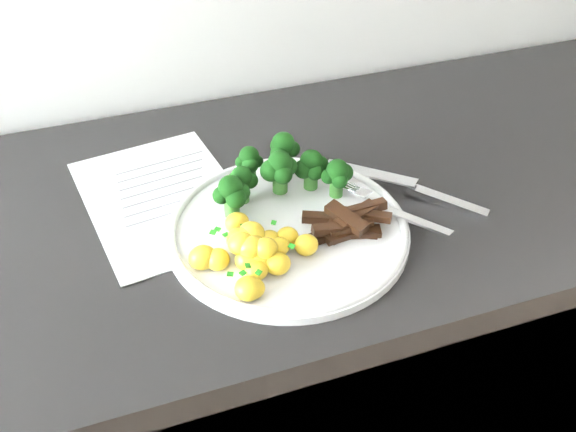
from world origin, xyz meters
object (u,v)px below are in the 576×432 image
at_px(counter, 287,385).
at_px(knife, 425,194).
at_px(fork, 392,209).
at_px(beef_strips, 348,223).
at_px(plate, 288,229).
at_px(recipe_paper, 163,198).
at_px(broccoli, 278,170).
at_px(potatoes, 252,251).

xyz_separation_m(counter, knife, (0.18, -0.07, 0.44)).
relative_size(counter, fork, 13.85).
bearing_deg(beef_strips, plate, 157.57).
relative_size(recipe_paper, plate, 0.99).
bearing_deg(knife, fork, -157.09).
height_order(counter, plate, plate).
relative_size(broccoli, beef_strips, 1.52).
distance_m(plate, knife, 0.20).
height_order(potatoes, knife, potatoes).
bearing_deg(beef_strips, broccoli, 121.26).
relative_size(recipe_paper, beef_strips, 2.44).
xyz_separation_m(beef_strips, fork, (0.07, 0.01, -0.00)).
distance_m(recipe_paper, beef_strips, 0.26).
bearing_deg(knife, broccoli, 162.25).
bearing_deg(potatoes, fork, 7.95).
bearing_deg(knife, plate, -177.55).
xyz_separation_m(counter, broccoli, (-0.01, -0.01, 0.48)).
bearing_deg(potatoes, counter, 54.98).
height_order(counter, beef_strips, beef_strips).
bearing_deg(plate, knife, 2.45).
distance_m(potatoes, fork, 0.20).
bearing_deg(plate, recipe_paper, 137.46).
height_order(beef_strips, fork, beef_strips).
height_order(counter, broccoli, broccoli).
xyz_separation_m(recipe_paper, knife, (0.34, -0.12, 0.01)).
bearing_deg(broccoli, knife, -17.75).
distance_m(recipe_paper, plate, 0.19).
bearing_deg(potatoes, recipe_paper, 114.00).
distance_m(counter, recipe_paper, 0.47).
distance_m(potatoes, knife, 0.27).
xyz_separation_m(plate, beef_strips, (0.07, -0.03, 0.01)).
distance_m(broccoli, fork, 0.16).
bearing_deg(fork, counter, 139.35).
bearing_deg(recipe_paper, counter, -16.84).
bearing_deg(broccoli, fork, -34.95).
xyz_separation_m(broccoli, fork, (0.13, -0.09, -0.03)).
distance_m(broccoli, beef_strips, 0.12).
bearing_deg(recipe_paper, plate, -42.54).
bearing_deg(broccoli, counter, 26.32).
bearing_deg(fork, plate, 172.25).
distance_m(plate, beef_strips, 0.08).
bearing_deg(potatoes, broccoli, 58.34).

